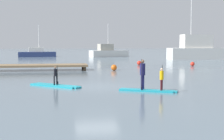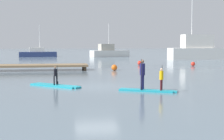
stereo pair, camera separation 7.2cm
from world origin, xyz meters
name	(u,v)px [view 1 (the left image)]	position (x,y,z in m)	size (l,w,h in m)	color
ground_plane	(97,86)	(0.00, 0.00, 0.00)	(240.00, 240.00, 0.00)	slate
paddleboard_near	(55,86)	(-2.38, 0.37, 0.05)	(2.98, 2.71, 0.10)	#1E9EB2
paddler_child_solo	(56,74)	(-2.36, 0.37, 0.70)	(0.30, 0.32, 1.13)	black
paddleboard_far	(148,90)	(2.45, -2.40, 0.05)	(2.92, 1.77, 0.10)	#1E9EB2
paddler_adult	(143,72)	(2.18, -2.28, 1.00)	(0.37, 0.46, 1.61)	#19194C
paddler_child_front	(162,78)	(3.09, -2.71, 0.75)	(0.27, 0.37, 1.29)	#4C1419
fishing_boat_white_large	(201,50)	(18.71, 28.74, 1.38)	(10.82, 3.19, 9.30)	silver
fishing_boat_green_midground	(37,53)	(-6.18, 41.90, 0.62)	(6.66, 2.62, 5.59)	navy
motor_boat_small_navy	(108,52)	(6.37, 40.60, 0.81)	(7.20, 4.07, 5.87)	silver
floating_dock	(27,66)	(-5.11, 12.20, 0.43)	(10.99, 2.54, 0.53)	#846B4C
mooring_buoy_near	(114,68)	(2.76, 11.02, 0.27)	(0.54, 0.54, 0.54)	orange
mooring_buoy_mid	(139,63)	(6.70, 17.84, 0.24)	(0.49, 0.49, 0.49)	red
mooring_buoy_far	(193,64)	(12.10, 15.56, 0.23)	(0.46, 0.46, 0.46)	red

